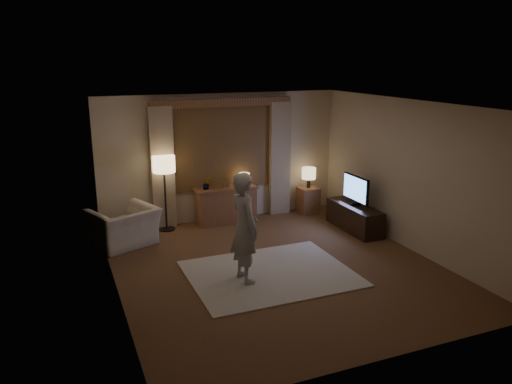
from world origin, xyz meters
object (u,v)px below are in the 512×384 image
person (245,227)px  armchair (124,227)px  sideboard (226,206)px  side_table (308,200)px  tv_stand (354,218)px

person → armchair: bearing=29.6°
sideboard → armchair: sideboard is taller
sideboard → side_table: sideboard is taller
armchair → sideboard: bearing=171.4°
armchair → tv_stand: armchair is taller
sideboard → tv_stand: sideboard is taller
armchair → side_table: (3.98, 0.50, -0.07)m
armchair → side_table: 4.01m
side_table → person: bearing=-132.9°
side_table → person: size_ratio=0.34×
armchair → tv_stand: (4.29, -0.84, -0.10)m
armchair → tv_stand: size_ratio=0.76×
sideboard → tv_stand: (2.17, -1.39, -0.10)m
tv_stand → sideboard: bearing=147.3°
sideboard → side_table: size_ratio=2.14×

